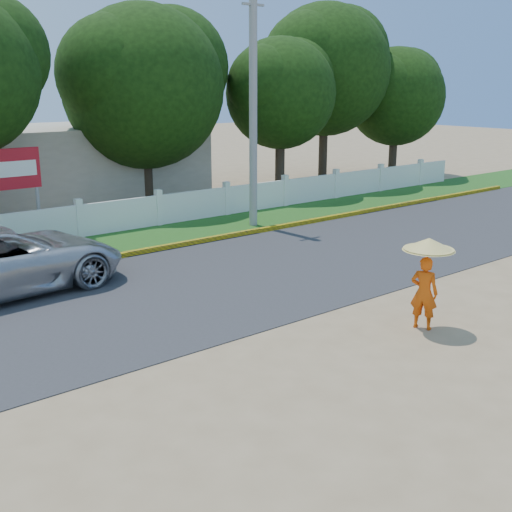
{
  "coord_description": "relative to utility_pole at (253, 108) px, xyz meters",
  "views": [
    {
      "loc": [
        -8.47,
        -8.44,
        4.92
      ],
      "look_at": [
        0.0,
        2.0,
        1.3
      ],
      "focal_mm": 45.0,
      "sensor_mm": 36.0,
      "label": 1
    }
  ],
  "objects": [
    {
      "name": "grass_verge",
      "position": [
        -5.61,
        0.68,
        -4.1
      ],
      "size": [
        60.0,
        3.5,
        0.03
      ],
      "primitive_type": "cube",
      "color": "#2D601E",
      "rests_on": "ground"
    },
    {
      "name": "vehicle",
      "position": [
        -9.52,
        -2.14,
        -3.29
      ],
      "size": [
        6.14,
        3.19,
        1.65
      ],
      "primitive_type": "imported",
      "rotation": [
        0.0,
        0.0,
        1.65
      ],
      "color": "#AFB2B8",
      "rests_on": "ground"
    },
    {
      "name": "fence",
      "position": [
        -5.61,
        2.13,
        -3.57
      ],
      "size": [
        40.0,
        0.1,
        1.1
      ],
      "primitive_type": "cube",
      "color": "silver",
      "rests_on": "ground"
    },
    {
      "name": "utility_pole",
      "position": [
        0.0,
        0.0,
        0.0
      ],
      "size": [
        0.28,
        0.28,
        8.24
      ],
      "primitive_type": "cylinder",
      "color": "gray",
      "rests_on": "ground"
    },
    {
      "name": "building_near",
      "position": [
        -2.61,
        8.93,
        -2.52
      ],
      "size": [
        10.0,
        6.0,
        3.2
      ],
      "primitive_type": "cube",
      "color": "#B7AD99",
      "rests_on": "ground"
    },
    {
      "name": "curb",
      "position": [
        -5.61,
        -1.02,
        -4.04
      ],
      "size": [
        40.0,
        0.18,
        0.16
      ],
      "primitive_type": "cube",
      "color": "yellow",
      "rests_on": "ground"
    },
    {
      "name": "monk_with_parasol",
      "position": [
        -3.5,
        -9.97,
        -2.87
      ],
      "size": [
        1.06,
        1.06,
        1.92
      ],
      "color": "#D74C0B",
      "rests_on": "ground"
    },
    {
      "name": "billboard",
      "position": [
        -7.62,
        3.23,
        -1.98
      ],
      "size": [
        2.5,
        0.13,
        2.95
      ],
      "color": "gray",
      "rests_on": "ground"
    },
    {
      "name": "ground",
      "position": [
        -5.61,
        -9.07,
        -4.12
      ],
      "size": [
        120.0,
        120.0,
        0.0
      ],
      "primitive_type": "plane",
      "color": "#9E8460",
      "rests_on": "ground"
    },
    {
      "name": "road",
      "position": [
        -5.61,
        -4.57,
        -4.11
      ],
      "size": [
        60.0,
        7.0,
        0.02
      ],
      "primitive_type": "cube",
      "color": "#38383A",
      "rests_on": "ground"
    },
    {
      "name": "tree_row",
      "position": [
        -1.55,
        5.5,
        0.83
      ],
      "size": [
        39.61,
        7.6,
        8.82
      ],
      "color": "#473828",
      "rests_on": "ground"
    }
  ]
}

